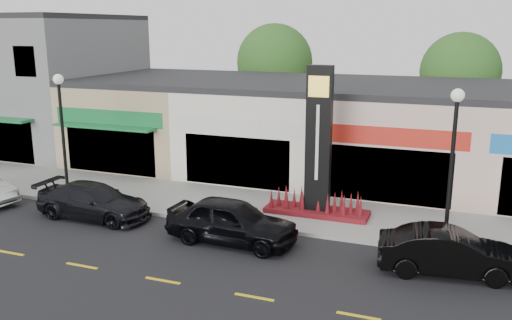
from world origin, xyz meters
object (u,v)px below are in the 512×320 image
(lamp_west_near, at_px, (62,124))
(car_black_conv, at_px, (450,252))
(car_dark_sedan, at_px, (94,201))
(car_black_sedan, at_px, (232,221))
(lamp_east_near, at_px, (453,153))
(pylon_sign, at_px, (318,163))

(lamp_west_near, relative_size, car_black_conv, 1.25)
(car_dark_sedan, bearing_deg, car_black_sedan, -93.15)
(lamp_west_near, height_order, car_black_sedan, lamp_west_near)
(lamp_west_near, bearing_deg, car_dark_sedan, -30.70)
(lamp_west_near, xyz_separation_m, car_dark_sedan, (2.53, -1.50, -2.78))
(lamp_west_near, relative_size, car_black_sedan, 1.15)
(car_black_sedan, bearing_deg, car_black_conv, -86.97)
(car_dark_sedan, bearing_deg, lamp_east_near, -82.77)
(car_dark_sedan, xyz_separation_m, car_black_conv, (13.65, -0.43, 0.02))
(pylon_sign, distance_m, car_black_sedan, 4.50)
(pylon_sign, bearing_deg, lamp_west_near, -171.23)
(car_dark_sedan, xyz_separation_m, car_black_sedan, (6.27, -0.44, 0.11))
(lamp_west_near, relative_size, car_dark_sedan, 1.13)
(pylon_sign, xyz_separation_m, car_dark_sedan, (-8.47, -3.20, -1.57))
(car_dark_sedan, bearing_deg, lamp_west_near, 60.16)
(lamp_east_near, bearing_deg, car_dark_sedan, -173.64)
(car_black_conv, bearing_deg, lamp_east_near, -2.02)
(lamp_west_near, height_order, car_dark_sedan, lamp_west_near)
(lamp_west_near, height_order, car_black_conv, lamp_west_near)
(lamp_east_near, relative_size, pylon_sign, 0.91)
(lamp_east_near, height_order, car_dark_sedan, lamp_east_near)
(car_dark_sedan, height_order, car_black_conv, car_black_conv)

